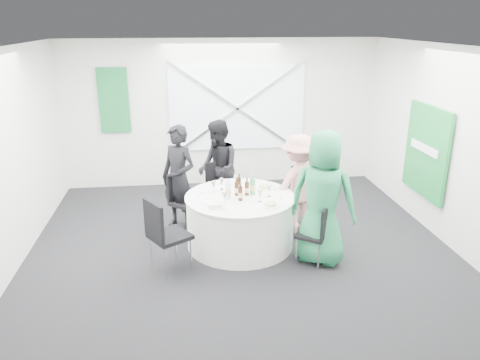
{
  "coord_description": "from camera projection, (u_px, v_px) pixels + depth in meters",
  "views": [
    {
      "loc": [
        -0.79,
        -5.91,
        3.13
      ],
      "look_at": [
        0.0,
        0.2,
        1.0
      ],
      "focal_mm": 35.0,
      "sensor_mm": 36.0,
      "label": 1
    }
  ],
  "objects": [
    {
      "name": "floor",
      "position": [
        242.0,
        251.0,
        6.66
      ],
      "size": [
        6.0,
        6.0,
        0.0
      ],
      "primitive_type": "plane",
      "color": "black",
      "rests_on": "ground"
    },
    {
      "name": "ceiling",
      "position": [
        242.0,
        47.0,
        5.74
      ],
      "size": [
        6.0,
        6.0,
        0.0
      ],
      "primitive_type": "plane",
      "rotation": [
        3.14,
        0.0,
        0.0
      ],
      "color": "white",
      "rests_on": "wall_back"
    },
    {
      "name": "wall_back",
      "position": [
        222.0,
        113.0,
        9.01
      ],
      "size": [
        6.0,
        0.0,
        6.0
      ],
      "primitive_type": "plane",
      "rotation": [
        1.57,
        0.0,
        0.0
      ],
      "color": "silver",
      "rests_on": "floor"
    },
    {
      "name": "wall_front",
      "position": [
        296.0,
        271.0,
        3.39
      ],
      "size": [
        6.0,
        0.0,
        6.0
      ],
      "primitive_type": "plane",
      "rotation": [
        -1.57,
        0.0,
        0.0
      ],
      "color": "silver",
      "rests_on": "floor"
    },
    {
      "name": "wall_left",
      "position": [
        4.0,
        165.0,
        5.84
      ],
      "size": [
        0.0,
        6.0,
        6.0
      ],
      "primitive_type": "plane",
      "rotation": [
        1.57,
        0.0,
        1.57
      ],
      "color": "silver",
      "rests_on": "floor"
    },
    {
      "name": "wall_right",
      "position": [
        453.0,
        149.0,
        6.56
      ],
      "size": [
        0.0,
        6.0,
        6.0
      ],
      "primitive_type": "plane",
      "rotation": [
        1.57,
        0.0,
        -1.57
      ],
      "color": "silver",
      "rests_on": "floor"
    },
    {
      "name": "window_panel",
      "position": [
        237.0,
        108.0,
        8.98
      ],
      "size": [
        2.6,
        0.03,
        1.6
      ],
      "primitive_type": "cube",
      "color": "silver",
      "rests_on": "wall_back"
    },
    {
      "name": "window_brace_a",
      "position": [
        237.0,
        109.0,
        8.94
      ],
      "size": [
        2.63,
        0.05,
        1.84
      ],
      "primitive_type": "cube",
      "rotation": [
        0.0,
        0.97,
        0.0
      ],
      "color": "silver",
      "rests_on": "window_panel"
    },
    {
      "name": "window_brace_b",
      "position": [
        237.0,
        109.0,
        8.94
      ],
      "size": [
        2.63,
        0.05,
        1.84
      ],
      "primitive_type": "cube",
      "rotation": [
        0.0,
        -0.97,
        0.0
      ],
      "color": "silver",
      "rests_on": "window_panel"
    },
    {
      "name": "green_banner",
      "position": [
        114.0,
        101.0,
        8.63
      ],
      "size": [
        0.55,
        0.04,
        1.2
      ],
      "primitive_type": "cube",
      "color": "#166E32",
      "rests_on": "wall_back"
    },
    {
      "name": "green_sign",
      "position": [
        426.0,
        151.0,
        7.18
      ],
      "size": [
        0.05,
        1.2,
        1.4
      ],
      "primitive_type": "cube",
      "color": "#178135",
      "rests_on": "wall_right"
    },
    {
      "name": "banquet_table",
      "position": [
        240.0,
        221.0,
        6.72
      ],
      "size": [
        1.56,
        1.56,
        0.76
      ],
      "color": "white",
      "rests_on": "floor"
    },
    {
      "name": "chair_back",
      "position": [
        219.0,
        185.0,
        7.71
      ],
      "size": [
        0.48,
        0.48,
        0.9
      ],
      "rotation": [
        0.0,
        0.0,
        0.18
      ],
      "color": "black",
      "rests_on": "floor"
    },
    {
      "name": "chair_back_left",
      "position": [
        182.0,
        196.0,
        7.24
      ],
      "size": [
        0.58,
        0.57,
        0.9
      ],
      "rotation": [
        0.0,
        0.0,
        0.86
      ],
      "color": "black",
      "rests_on": "floor"
    },
    {
      "name": "chair_back_right",
      "position": [
        295.0,
        193.0,
        7.38
      ],
      "size": [
        0.57,
        0.57,
        0.91
      ],
      "rotation": [
        0.0,
        0.0,
        -0.99
      ],
      "color": "black",
      "rests_on": "floor"
    },
    {
      "name": "chair_front_right",
      "position": [
        318.0,
        230.0,
        6.16
      ],
      "size": [
        0.53,
        0.53,
        0.84
      ],
      "rotation": [
        0.0,
        0.0,
        4.09
      ],
      "color": "black",
      "rests_on": "floor"
    },
    {
      "name": "chair_front_left",
      "position": [
        163.0,
        231.0,
        5.9
      ],
      "size": [
        0.63,
        0.63,
        1.01
      ],
      "rotation": [
        0.0,
        0.0,
        2.13
      ],
      "color": "black",
      "rests_on": "floor"
    },
    {
      "name": "person_man_back_left",
      "position": [
        179.0,
        178.0,
        7.14
      ],
      "size": [
        0.71,
        0.69,
        1.65
      ],
      "primitive_type": "imported",
      "rotation": [
        0.0,
        0.0,
        -0.7
      ],
      "color": "black",
      "rests_on": "floor"
    },
    {
      "name": "person_man_back",
      "position": [
        218.0,
        168.0,
        7.69
      ],
      "size": [
        0.55,
        0.84,
        1.6
      ],
      "primitive_type": "imported",
      "rotation": [
        0.0,
        0.0,
        -1.4
      ],
      "color": "black",
      "rests_on": "floor"
    },
    {
      "name": "person_woman_pink",
      "position": [
        298.0,
        184.0,
        7.06
      ],
      "size": [
        1.09,
        0.8,
        1.53
      ],
      "primitive_type": "imported",
      "rotation": [
        0.0,
        0.0,
        -2.76
      ],
      "color": "#D48B89",
      "rests_on": "floor"
    },
    {
      "name": "person_woman_green",
      "position": [
        323.0,
        198.0,
        6.11
      ],
      "size": [
        1.06,
        0.95,
        1.82
      ],
      "primitive_type": "imported",
      "rotation": [
        0.0,
        0.0,
        2.61
      ],
      "color": "#248552",
      "rests_on": "floor"
    },
    {
      "name": "plate_back",
      "position": [
        228.0,
        182.0,
        7.14
      ],
      "size": [
        0.27,
        0.27,
        0.01
      ],
      "color": "white",
      "rests_on": "banquet_table"
    },
    {
      "name": "plate_back_left",
      "position": [
        208.0,
        190.0,
        6.8
      ],
      "size": [
        0.28,
        0.28,
        0.01
      ],
      "color": "white",
      "rests_on": "banquet_table"
    },
    {
      "name": "plate_back_right",
      "position": [
        265.0,
        187.0,
        6.91
      ],
      "size": [
        0.28,
        0.28,
        0.04
      ],
      "color": "white",
      "rests_on": "banquet_table"
    },
    {
      "name": "plate_front_right",
      "position": [
        271.0,
        205.0,
        6.24
      ],
      "size": [
        0.24,
        0.24,
        0.04
      ],
      "color": "white",
      "rests_on": "banquet_table"
    },
    {
      "name": "plate_front_left",
      "position": [
        217.0,
        206.0,
        6.23
      ],
      "size": [
        0.26,
        0.26,
        0.01
      ],
      "color": "white",
      "rests_on": "banquet_table"
    },
    {
      "name": "napkin",
      "position": [
        215.0,
        205.0,
        6.17
      ],
      "size": [
        0.19,
        0.14,
        0.05
      ],
      "primitive_type": "cube",
      "rotation": [
        0.0,
        0.0,
        0.13
      ],
      "color": "white",
      "rests_on": "plate_front_left"
    },
    {
      "name": "beer_bottle_a",
      "position": [
        237.0,
        189.0,
        6.59
      ],
      "size": [
        0.06,
        0.06,
        0.26
      ],
      "color": "#3C1F0A",
      "rests_on": "banquet_table"
    },
    {
      "name": "beer_bottle_b",
      "position": [
        239.0,
        185.0,
        6.72
      ],
      "size": [
        0.06,
        0.06,
        0.28
      ],
      "color": "#3C1F0A",
      "rests_on": "banquet_table"
    },
    {
      "name": "beer_bottle_c",
      "position": [
        247.0,
        189.0,
        6.6
      ],
      "size": [
        0.06,
        0.06,
        0.26
      ],
      "color": "#3C1F0A",
      "rests_on": "banquet_table"
    },
    {
      "name": "beer_bottle_d",
      "position": [
        240.0,
        194.0,
        6.4
      ],
      "size": [
        0.06,
        0.06,
        0.26
      ],
      "color": "#3C1F0A",
      "rests_on": "banquet_table"
    },
    {
      "name": "green_water_bottle",
      "position": [
        253.0,
        186.0,
        6.63
      ],
      "size": [
        0.08,
        0.08,
        0.3
      ],
      "color": "#3EA355",
      "rests_on": "banquet_table"
    },
    {
      "name": "clear_water_bottle",
      "position": [
        228.0,
        191.0,
        6.45
      ],
      "size": [
        0.08,
        0.08,
        0.29
      ],
      "color": "silver",
      "rests_on": "banquet_table"
    },
    {
      "name": "wine_glass_a",
      "position": [
        214.0,
        184.0,
        6.69
      ],
      "size": [
        0.07,
        0.07,
        0.17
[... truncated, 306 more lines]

